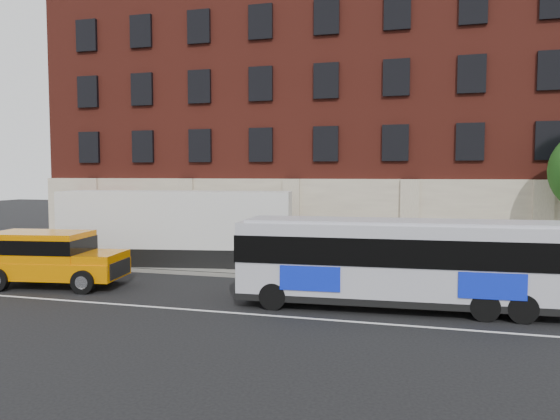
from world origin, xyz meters
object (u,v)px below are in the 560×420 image
(yellow_suv, at_px, (49,255))
(shipping_container, at_px, (176,230))
(sign_pole, at_px, (86,238))
(city_bus, at_px, (401,260))

(yellow_suv, height_order, shipping_container, shipping_container)
(sign_pole, height_order, shipping_container, shipping_container)
(sign_pole, bearing_deg, shipping_container, 19.88)
(city_bus, relative_size, shipping_container, 0.98)
(sign_pole, distance_m, city_bus, 14.95)
(city_bus, height_order, shipping_container, shipping_container)
(sign_pole, relative_size, shipping_container, 0.23)
(sign_pole, bearing_deg, city_bus, -14.24)
(yellow_suv, bearing_deg, sign_pole, 104.78)
(sign_pole, xyz_separation_m, shipping_container, (3.92, 1.42, 0.33))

